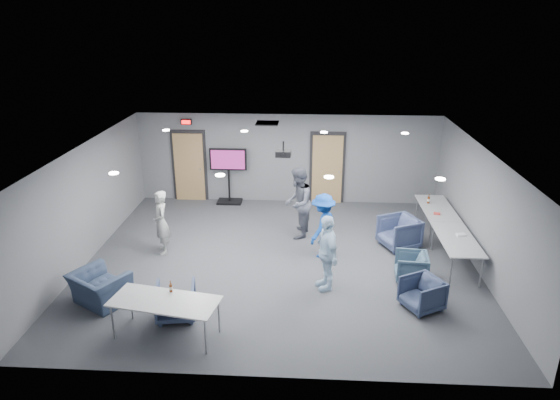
# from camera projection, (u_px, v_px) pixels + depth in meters

# --- Properties ---
(floor) EXTENTS (9.00, 9.00, 0.00)m
(floor) POSITION_uv_depth(u_px,v_px,m) (280.00, 261.00, 11.76)
(floor) COLOR #36393E
(floor) RESTS_ON ground
(ceiling) EXTENTS (9.00, 9.00, 0.00)m
(ceiling) POSITION_uv_depth(u_px,v_px,m) (280.00, 150.00, 10.80)
(ceiling) COLOR white
(ceiling) RESTS_ON wall_back
(wall_back) EXTENTS (9.00, 0.02, 2.70)m
(wall_back) POSITION_uv_depth(u_px,v_px,m) (287.00, 159.00, 15.01)
(wall_back) COLOR slate
(wall_back) RESTS_ON floor
(wall_front) EXTENTS (9.00, 0.02, 2.70)m
(wall_front) POSITION_uv_depth(u_px,v_px,m) (265.00, 305.00, 7.55)
(wall_front) COLOR slate
(wall_front) RESTS_ON floor
(wall_left) EXTENTS (0.02, 8.00, 2.70)m
(wall_left) POSITION_uv_depth(u_px,v_px,m) (86.00, 204.00, 11.52)
(wall_left) COLOR slate
(wall_left) RESTS_ON floor
(wall_right) EXTENTS (0.02, 8.00, 2.70)m
(wall_right) POSITION_uv_depth(u_px,v_px,m) (482.00, 212.00, 11.04)
(wall_right) COLOR slate
(wall_right) RESTS_ON floor
(door_left) EXTENTS (1.06, 0.17, 2.24)m
(door_left) POSITION_uv_depth(u_px,v_px,m) (189.00, 167.00, 15.23)
(door_left) COLOR black
(door_left) RESTS_ON wall_back
(door_right) EXTENTS (1.06, 0.17, 2.24)m
(door_right) POSITION_uv_depth(u_px,v_px,m) (327.00, 169.00, 15.01)
(door_right) COLOR black
(door_right) RESTS_ON wall_back
(exit_sign) EXTENTS (0.32, 0.08, 0.16)m
(exit_sign) POSITION_uv_depth(u_px,v_px,m) (186.00, 122.00, 14.72)
(exit_sign) COLOR black
(exit_sign) RESTS_ON wall_back
(hvac_diffuser) EXTENTS (0.60, 0.60, 0.03)m
(hvac_diffuser) POSITION_uv_depth(u_px,v_px,m) (267.00, 123.00, 13.45)
(hvac_diffuser) COLOR black
(hvac_diffuser) RESTS_ON ceiling
(downlights) EXTENTS (6.18, 3.78, 0.02)m
(downlights) POSITION_uv_depth(u_px,v_px,m) (280.00, 150.00, 10.81)
(downlights) COLOR white
(downlights) RESTS_ON ceiling
(person_a) EXTENTS (0.59, 0.68, 1.57)m
(person_a) POSITION_uv_depth(u_px,v_px,m) (161.00, 222.00, 11.91)
(person_a) COLOR #A1A4A1
(person_a) RESTS_ON floor
(person_b) EXTENTS (0.83, 1.00, 1.86)m
(person_b) POSITION_uv_depth(u_px,v_px,m) (298.00, 203.00, 12.73)
(person_b) COLOR #555966
(person_b) RESTS_ON floor
(person_c) EXTENTS (0.69, 1.05, 1.65)m
(person_c) POSITION_uv_depth(u_px,v_px,m) (327.00, 252.00, 10.34)
(person_c) COLOR #C3E0FB
(person_c) RESTS_ON floor
(person_d) EXTENTS (0.97, 1.17, 1.57)m
(person_d) POSITION_uv_depth(u_px,v_px,m) (323.00, 226.00, 11.74)
(person_d) COLOR #18449D
(person_d) RESTS_ON floor
(chair_right_a) EXTENTS (1.13, 1.11, 0.78)m
(chair_right_a) POSITION_uv_depth(u_px,v_px,m) (399.00, 232.00, 12.33)
(chair_right_a) COLOR #3E496B
(chair_right_a) RESTS_ON floor
(chair_right_b) EXTENTS (0.74, 0.73, 0.62)m
(chair_right_b) POSITION_uv_depth(u_px,v_px,m) (411.00, 267.00, 10.83)
(chair_right_b) COLOR #3B5266
(chair_right_b) RESTS_ON floor
(chair_right_c) EXTENTS (0.95, 0.94, 0.64)m
(chair_right_c) POSITION_uv_depth(u_px,v_px,m) (422.00, 294.00, 9.77)
(chair_right_c) COLOR #343E5A
(chair_right_c) RESTS_ON floor
(chair_front_a) EXTENTS (0.85, 0.87, 0.68)m
(chair_front_a) POSITION_uv_depth(u_px,v_px,m) (176.00, 301.00, 9.50)
(chair_front_a) COLOR #3D496A
(chair_front_a) RESTS_ON floor
(chair_front_b) EXTENTS (1.35, 1.30, 0.67)m
(chair_front_b) POSITION_uv_depth(u_px,v_px,m) (100.00, 288.00, 9.96)
(chair_front_b) COLOR #34415A
(chair_front_b) RESTS_ON floor
(table_right_a) EXTENTS (0.79, 1.89, 0.73)m
(table_right_a) POSITION_uv_depth(u_px,v_px,m) (437.00, 209.00, 12.99)
(table_right_a) COLOR #B2B4B7
(table_right_a) RESTS_ON floor
(table_right_b) EXTENTS (0.78, 1.88, 0.73)m
(table_right_b) POSITION_uv_depth(u_px,v_px,m) (457.00, 240.00, 11.21)
(table_right_b) COLOR #B2B4B7
(table_right_b) RESTS_ON floor
(table_front_left) EXTENTS (2.04, 1.14, 0.73)m
(table_front_left) POSITION_uv_depth(u_px,v_px,m) (165.00, 303.00, 8.81)
(table_front_left) COLOR #B2B4B7
(table_front_left) RESTS_ON floor
(bottle_front) EXTENTS (0.06, 0.06, 0.23)m
(bottle_front) POSITION_uv_depth(u_px,v_px,m) (171.00, 288.00, 9.04)
(bottle_front) COLOR #612B10
(bottle_front) RESTS_ON table_front_left
(bottle_right) EXTENTS (0.07, 0.07, 0.26)m
(bottle_right) POSITION_uv_depth(u_px,v_px,m) (428.00, 200.00, 13.22)
(bottle_right) COLOR #612B10
(bottle_right) RESTS_ON table_right_a
(snack_box) EXTENTS (0.18, 0.14, 0.04)m
(snack_box) POSITION_uv_depth(u_px,v_px,m) (437.00, 214.00, 12.53)
(snack_box) COLOR #C83832
(snack_box) RESTS_ON table_right_a
(wrapper) EXTENTS (0.21, 0.16, 0.04)m
(wrapper) POSITION_uv_depth(u_px,v_px,m) (461.00, 235.00, 11.34)
(wrapper) COLOR white
(wrapper) RESTS_ON table_right_b
(tv_stand) EXTENTS (1.11, 0.53, 1.71)m
(tv_stand) POSITION_uv_depth(u_px,v_px,m) (229.00, 172.00, 15.01)
(tv_stand) COLOR black
(tv_stand) RESTS_ON floor
(projector) EXTENTS (0.36, 0.35, 0.36)m
(projector) POSITION_uv_depth(u_px,v_px,m) (283.00, 153.00, 11.65)
(projector) COLOR black
(projector) RESTS_ON ceiling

